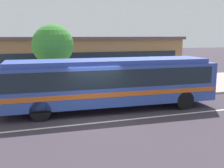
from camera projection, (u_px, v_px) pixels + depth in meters
ground_plane at (96, 117)px, 13.12m from camera, size 120.00×120.00×0.00m
sidewalk_slab at (73, 90)px, 19.24m from camera, size 60.00×8.00×0.12m
lane_stripe_center at (100, 122)px, 12.37m from camera, size 56.00×0.16×0.01m
transit_bus at (110, 80)px, 14.30m from camera, size 11.48×2.95×2.70m
pedestrian_waiting_near_sign at (176, 78)px, 17.91m from camera, size 0.37×0.37×1.73m
pedestrian_walking_along_curb at (17, 88)px, 15.00m from camera, size 0.38×0.38×1.63m
pedestrian_standing_by_tree at (110, 84)px, 16.36m from camera, size 0.37×0.37×1.60m
bus_stop_sign at (152, 71)px, 17.08m from camera, size 0.10×0.44×2.49m
street_tree_near_stop at (53, 45)px, 16.71m from camera, size 2.56×2.56×4.51m
station_building at (75, 58)px, 24.17m from camera, size 18.45×6.70×3.82m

